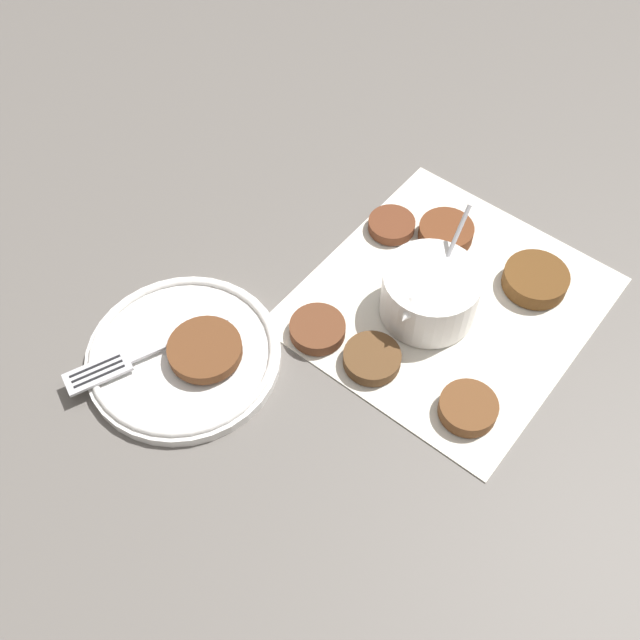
{
  "coord_description": "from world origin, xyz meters",
  "views": [
    {
      "loc": [
        0.5,
        0.16,
        0.7
      ],
      "look_at": [
        0.1,
        -0.11,
        0.02
      ],
      "focal_mm": 42.0,
      "sensor_mm": 36.0,
      "label": 1
    }
  ],
  "objects_px": {
    "sauce_bowl": "(429,295)",
    "fork": "(130,358)",
    "serving_plate": "(184,355)",
    "fritter_on_plate": "(205,350)"
  },
  "relations": [
    {
      "from": "fritter_on_plate",
      "to": "fork",
      "type": "distance_m",
      "value": 0.08
    },
    {
      "from": "fritter_on_plate",
      "to": "fork",
      "type": "relative_size",
      "value": 0.46
    },
    {
      "from": "sauce_bowl",
      "to": "fritter_on_plate",
      "type": "relative_size",
      "value": 1.72
    },
    {
      "from": "serving_plate",
      "to": "fork",
      "type": "distance_m",
      "value": 0.06
    },
    {
      "from": "sauce_bowl",
      "to": "fork",
      "type": "distance_m",
      "value": 0.34
    },
    {
      "from": "sauce_bowl",
      "to": "fork",
      "type": "relative_size",
      "value": 0.8
    },
    {
      "from": "sauce_bowl",
      "to": "fork",
      "type": "height_order",
      "value": "sauce_bowl"
    },
    {
      "from": "sauce_bowl",
      "to": "fork",
      "type": "bearing_deg",
      "value": -42.47
    },
    {
      "from": "serving_plate",
      "to": "fritter_on_plate",
      "type": "relative_size",
      "value": 2.65
    },
    {
      "from": "fork",
      "to": "serving_plate",
      "type": "bearing_deg",
      "value": 136.63
    }
  ]
}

